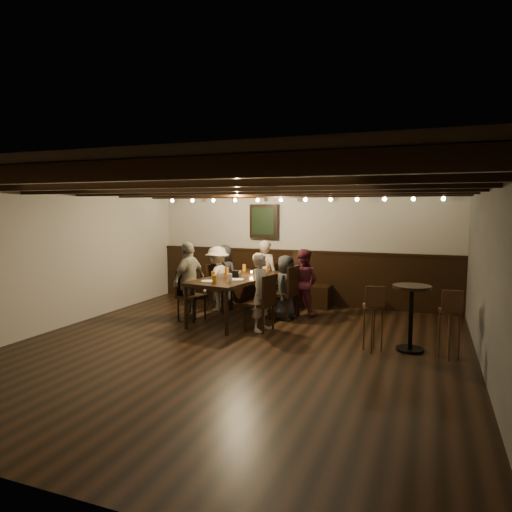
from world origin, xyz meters
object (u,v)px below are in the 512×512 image
at_px(person_right_far, 262,292).
at_px(high_top_table, 411,308).
at_px(person_bench_left, 224,275).
at_px(person_bench_right, 303,282).
at_px(chair_left_near, 219,296).
at_px(person_left_far, 189,281).
at_px(person_bench_centre, 265,274).
at_px(bar_stool_left, 373,326).
at_px(chair_right_near, 284,303).
at_px(bar_stool_right, 449,332).
at_px(person_right_near, 285,287).
at_px(chair_left_far, 191,305).
at_px(chair_right_far, 260,313).
at_px(dining_table, 237,280).
at_px(person_left_near, 217,278).

height_order(person_right_far, high_top_table, person_right_far).
bearing_deg(person_bench_left, person_bench_right, -180.00).
distance_m(chair_left_near, person_left_far, 1.00).
bearing_deg(person_bench_right, person_left_far, 39.29).
distance_m(person_bench_left, high_top_table, 4.20).
height_order(person_bench_centre, bar_stool_left, person_bench_centre).
xyz_separation_m(chair_right_near, bar_stool_right, (2.75, -1.29, 0.06)).
distance_m(chair_right_near, high_top_table, 2.54).
bearing_deg(chair_left_near, person_right_near, 90.00).
height_order(chair_left_far, chair_right_far, chair_right_far).
xyz_separation_m(dining_table, person_right_far, (0.67, -0.56, -0.07)).
distance_m(person_bench_left, bar_stool_left, 3.87).
relative_size(dining_table, person_left_far, 1.55).
distance_m(person_bench_centre, bar_stool_right, 3.93).
distance_m(dining_table, chair_left_far, 0.96).
distance_m(bar_stool_left, bar_stool_right, 1.00).
height_order(chair_left_near, chair_right_far, chair_right_far).
height_order(chair_right_near, person_right_far, person_right_far).
xyz_separation_m(person_bench_centre, person_left_near, (-0.83, -0.48, -0.06)).
height_order(dining_table, person_right_near, person_right_near).
xyz_separation_m(chair_right_near, person_right_far, (-0.11, -0.89, 0.35)).
bearing_deg(person_left_far, person_left_near, -180.00).
height_order(chair_left_near, high_top_table, high_top_table).
height_order(chair_right_near, chair_right_far, chair_right_near).
bearing_deg(person_left_far, chair_left_near, 178.05).
xyz_separation_m(chair_right_near, person_bench_centre, (-0.62, 0.70, 0.40)).
bearing_deg(person_right_far, person_left_near, 59.04).
bearing_deg(bar_stool_left, chair_right_far, 152.67).
xyz_separation_m(chair_right_far, person_left_far, (-1.45, 0.22, 0.42)).
bearing_deg(dining_table, chair_right_far, -32.01).
relative_size(person_bench_left, person_left_near, 1.00).
bearing_deg(person_bench_centre, chair_left_far, 64.38).
bearing_deg(person_bench_left, chair_left_near, 111.87).
distance_m(person_left_far, person_right_far, 1.50).
height_order(person_bench_centre, bar_stool_right, person_bench_centre).
bearing_deg(person_bench_right, dining_table, 45.00).
height_order(chair_left_near, person_bench_centre, person_bench_centre).
relative_size(chair_right_far, bar_stool_left, 0.98).
xyz_separation_m(person_bench_right, person_left_near, (-1.70, -0.20, 0.01)).
relative_size(person_left_near, bar_stool_right, 1.33).
height_order(chair_left_far, person_left_near, person_left_near).
bearing_deg(bar_stool_right, person_bench_right, 138.07).
bearing_deg(person_right_near, person_left_far, 120.96).
bearing_deg(person_left_far, person_right_far, 90.00).
relative_size(chair_right_near, bar_stool_left, 1.03).
distance_m(dining_table, bar_stool_left, 2.74).
bearing_deg(bar_stool_right, chair_right_far, 164.46).
bearing_deg(person_right_near, bar_stool_right, -106.78).
distance_m(person_bench_right, person_right_near, 0.48).
xyz_separation_m(person_right_near, bar_stool_left, (1.72, -1.34, -0.23)).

